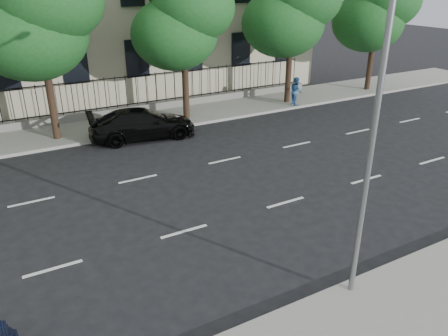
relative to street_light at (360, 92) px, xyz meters
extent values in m
plane|color=black|center=(-2.50, 1.77, -5.15)|extent=(120.00, 120.00, 0.00)
cube|color=gray|center=(-2.50, 15.77, -5.07)|extent=(60.00, 4.00, 0.15)
cube|color=slate|center=(-2.50, 17.47, -4.80)|extent=(30.00, 0.50, 0.40)
cube|color=black|center=(-2.50, 17.47, -4.50)|extent=(28.80, 0.05, 0.05)
cube|color=black|center=(-2.50, 17.47, -2.90)|extent=(28.80, 0.05, 0.05)
cylinder|color=slate|center=(0.00, -0.53, -1.00)|extent=(0.14, 0.14, 8.00)
cylinder|color=#382619|center=(-4.50, 14.97, -3.34)|extent=(0.36, 0.36, 3.32)
ellipsoid|color=#184A1C|center=(-4.90, 15.27, -0.05)|extent=(5.13, 5.13, 4.21)
cylinder|color=#382619|center=(2.50, 14.97, -3.46)|extent=(0.36, 0.36, 3.08)
ellipsoid|color=#184A1C|center=(2.10, 15.27, -0.48)|extent=(4.56, 4.56, 3.74)
ellipsoid|color=#184A1C|center=(3.00, 14.77, 0.84)|extent=(4.32, 4.32, 3.55)
cylinder|color=#382619|center=(9.50, 14.97, -3.39)|extent=(0.36, 0.36, 3.22)
ellipsoid|color=#184A1C|center=(9.10, 15.27, -0.22)|extent=(4.94, 4.94, 4.06)
cylinder|color=#382619|center=(16.50, 14.97, -3.49)|extent=(0.36, 0.36, 3.01)
ellipsoid|color=#184A1C|center=(16.10, 15.27, -0.49)|extent=(4.75, 4.75, 3.90)
ellipsoid|color=#184A1C|center=(17.00, 14.77, 0.89)|extent=(4.50, 4.50, 3.70)
imported|color=black|center=(-0.66, 13.27, -4.39)|extent=(5.46, 2.80, 1.52)
imported|color=#315E9A|center=(9.54, 14.17, -4.14)|extent=(0.81, 0.95, 1.71)
camera|label=1|loc=(-7.19, -6.78, 2.33)|focal=35.00mm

